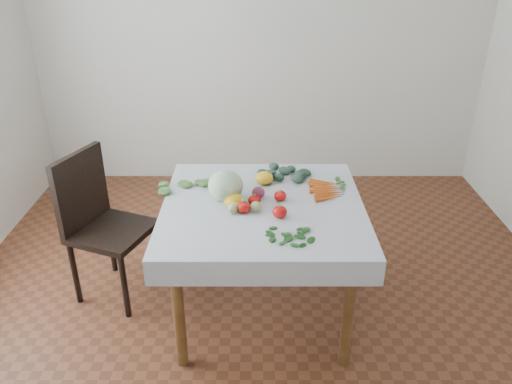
{
  "coord_description": "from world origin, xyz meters",
  "views": [
    {
      "loc": [
        -0.04,
        -2.47,
        2.07
      ],
      "look_at": [
        -0.04,
        0.02,
        0.82
      ],
      "focal_mm": 35.0,
      "sensor_mm": 36.0,
      "label": 1
    }
  ],
  "objects_px": {
    "table": "(263,220)",
    "heirloom_back": "(264,178)",
    "cabbage": "(226,186)",
    "carrot_bunch": "(327,190)",
    "chair": "(99,217)"
  },
  "relations": [
    {
      "from": "table",
      "to": "heirloom_back",
      "type": "distance_m",
      "value": 0.3
    },
    {
      "from": "table",
      "to": "cabbage",
      "type": "xyz_separation_m",
      "value": [
        -0.21,
        0.05,
        0.19
      ]
    },
    {
      "from": "chair",
      "to": "cabbage",
      "type": "relative_size",
      "value": 4.83
    },
    {
      "from": "cabbage",
      "to": "heirloom_back",
      "type": "distance_m",
      "value": 0.31
    },
    {
      "from": "table",
      "to": "chair",
      "type": "bearing_deg",
      "value": 167.8
    },
    {
      "from": "carrot_bunch",
      "to": "chair",
      "type": "bearing_deg",
      "value": 177.26
    },
    {
      "from": "table",
      "to": "heirloom_back",
      "type": "height_order",
      "value": "heirloom_back"
    },
    {
      "from": "table",
      "to": "carrot_bunch",
      "type": "xyz_separation_m",
      "value": [
        0.38,
        0.15,
        0.12
      ]
    },
    {
      "from": "chair",
      "to": "cabbage",
      "type": "xyz_separation_m",
      "value": [
        0.8,
        -0.17,
        0.3
      ]
    },
    {
      "from": "carrot_bunch",
      "to": "cabbage",
      "type": "bearing_deg",
      "value": -170.42
    },
    {
      "from": "heirloom_back",
      "to": "carrot_bunch",
      "type": "xyz_separation_m",
      "value": [
        0.37,
        -0.11,
        -0.02
      ]
    },
    {
      "from": "table",
      "to": "cabbage",
      "type": "bearing_deg",
      "value": 165.91
    },
    {
      "from": "cabbage",
      "to": "heirloom_back",
      "type": "xyz_separation_m",
      "value": [
        0.22,
        0.21,
        -0.05
      ]
    },
    {
      "from": "chair",
      "to": "cabbage",
      "type": "height_order",
      "value": "chair"
    },
    {
      "from": "cabbage",
      "to": "heirloom_back",
      "type": "relative_size",
      "value": 1.82
    }
  ]
}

